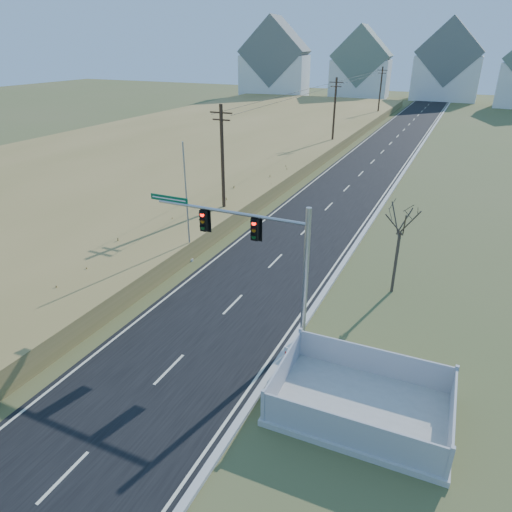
% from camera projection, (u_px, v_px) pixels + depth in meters
% --- Properties ---
extents(ground, '(260.00, 260.00, 0.00)m').
position_uv_depth(ground, '(194.00, 345.00, 21.57)').
color(ground, '#505A2B').
rests_on(ground, ground).
extents(road, '(8.00, 180.00, 0.06)m').
position_uv_depth(road, '(388.00, 146.00, 62.57)').
color(road, black).
rests_on(road, ground).
extents(curb, '(0.30, 180.00, 0.18)m').
position_uv_depth(curb, '(420.00, 148.00, 60.96)').
color(curb, '#B2AFA8').
rests_on(curb, ground).
extents(reed_marsh, '(38.00, 110.00, 1.30)m').
position_uv_depth(reed_marsh, '(200.00, 140.00, 63.27)').
color(reed_marsh, '#A9884C').
rests_on(reed_marsh, ground).
extents(utility_pole_near, '(1.80, 0.26, 9.00)m').
position_uv_depth(utility_pole_near, '(223.00, 164.00, 34.36)').
color(utility_pole_near, '#422D1E').
rests_on(utility_pole_near, ground).
extents(utility_pole_mid, '(1.80, 0.26, 9.00)m').
position_uv_depth(utility_pole_mid, '(334.00, 113.00, 58.97)').
color(utility_pole_mid, '#422D1E').
rests_on(utility_pole_mid, ground).
extents(utility_pole_far, '(1.80, 0.26, 9.00)m').
position_uv_depth(utility_pole_far, '(380.00, 92.00, 83.58)').
color(utility_pole_far, '#422D1E').
rests_on(utility_pole_far, ground).
extents(condo_nw, '(17.69, 13.38, 19.05)m').
position_uv_depth(condo_nw, '(275.00, 65.00, 114.83)').
color(condo_nw, white).
rests_on(condo_nw, ground).
extents(condo_nnw, '(14.93, 11.17, 17.03)m').
position_uv_depth(condo_nnw, '(361.00, 69.00, 114.09)').
color(condo_nnw, white).
rests_on(condo_nnw, ground).
extents(condo_n, '(15.27, 10.20, 18.54)m').
position_uv_depth(condo_n, '(448.00, 67.00, 109.45)').
color(condo_n, white).
rests_on(condo_n, ground).
extents(traffic_signal_mast, '(8.43, 0.57, 6.71)m').
position_uv_depth(traffic_signal_mast, '(268.00, 255.00, 20.92)').
color(traffic_signal_mast, '#9EA0A5').
rests_on(traffic_signal_mast, ground).
extents(fence_enclosure, '(6.82, 4.74, 1.54)m').
position_uv_depth(fence_enclosure, '(360.00, 405.00, 17.61)').
color(fence_enclosure, '#B7B5AD').
rests_on(fence_enclosure, ground).
extents(open_sign, '(0.51, 0.14, 0.63)m').
position_uv_depth(open_sign, '(289.00, 354.00, 20.41)').
color(open_sign, white).
rests_on(open_sign, ground).
extents(flagpole, '(0.35, 0.35, 7.74)m').
position_uv_depth(flagpole, '(188.00, 216.00, 28.60)').
color(flagpole, '#B7B5AD').
rests_on(flagpole, ground).
extents(bare_tree, '(2.10, 2.10, 5.57)m').
position_uv_depth(bare_tree, '(402.00, 218.00, 24.33)').
color(bare_tree, '#4C3F33').
rests_on(bare_tree, ground).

